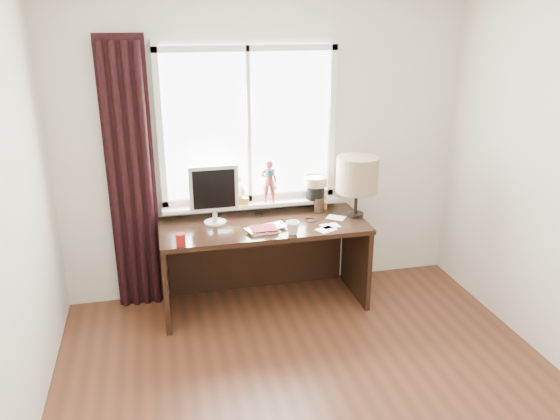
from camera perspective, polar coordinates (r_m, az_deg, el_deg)
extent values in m
cube|color=beige|center=(4.70, -1.51, 6.52)|extent=(3.50, 0.00, 2.60)
imported|color=silver|center=(4.37, -1.41, -1.93)|extent=(0.39, 0.31, 0.03)
imported|color=white|center=(4.28, 1.33, -1.83)|extent=(0.14, 0.14, 0.11)
cylinder|color=maroon|center=(4.13, -10.33, -3.07)|extent=(0.07, 0.07, 0.10)
cube|color=white|center=(4.62, -3.34, 8.79)|extent=(1.40, 0.02, 1.30)
cube|color=silver|center=(4.76, -3.14, 1.32)|extent=(1.50, 0.05, 0.05)
cube|color=silver|center=(4.52, -3.44, 16.53)|extent=(1.50, 0.05, 0.05)
cube|color=silver|center=(4.53, -12.44, 8.14)|extent=(0.05, 0.05, 1.40)
cube|color=silver|center=(4.77, 5.43, 9.09)|extent=(0.05, 0.05, 1.40)
cube|color=silver|center=(4.60, -3.28, 8.73)|extent=(0.03, 0.05, 1.30)
cube|color=silver|center=(4.72, -3.02, 0.68)|extent=(1.52, 0.18, 0.03)
cylinder|color=#5A0200|center=(4.59, -8.47, 1.64)|extent=(0.13, 0.13, 0.23)
cube|color=gold|center=(4.67, -4.34, 1.02)|extent=(0.15, 0.12, 0.06)
sphere|color=beige|center=(4.64, -4.37, 2.13)|extent=(0.13, 0.13, 0.13)
sphere|color=beige|center=(4.61, -4.41, 3.32)|extent=(0.07, 0.07, 0.07)
imported|color=brown|center=(4.66, -1.08, 3.05)|extent=(0.15, 0.12, 0.38)
cylinder|color=#1E4C51|center=(4.63, -1.06, 3.99)|extent=(0.10, 0.10, 0.05)
cylinder|color=black|center=(4.79, 3.70, 1.88)|extent=(0.16, 0.16, 0.12)
cylinder|color=#8C6B4C|center=(4.76, 3.73, 3.03)|extent=(0.20, 0.20, 0.08)
cube|color=black|center=(4.58, -15.27, 3.19)|extent=(0.38, 0.05, 2.25)
cylinder|color=black|center=(4.56, -17.00, 2.63)|extent=(0.06, 0.06, 2.20)
cylinder|color=black|center=(4.56, -15.87, 2.72)|extent=(0.06, 0.06, 2.20)
cylinder|color=black|center=(4.55, -14.75, 2.81)|extent=(0.06, 0.06, 2.20)
cylinder|color=black|center=(4.55, -13.62, 2.90)|extent=(0.06, 0.06, 2.20)
cube|color=black|center=(4.51, -1.73, -1.68)|extent=(1.70, 0.70, 0.04)
cube|color=black|center=(4.59, -11.96, -6.88)|extent=(0.04, 0.64, 0.71)
cube|color=black|center=(4.88, 7.95, -4.94)|extent=(0.04, 0.64, 0.71)
cube|color=black|center=(4.96, -2.46, -4.32)|extent=(1.60, 0.03, 0.71)
cylinder|color=beige|center=(4.54, -6.79, -1.28)|extent=(0.18, 0.18, 0.01)
cylinder|color=beige|center=(4.52, -6.82, -0.60)|extent=(0.04, 0.04, 0.10)
cube|color=beige|center=(4.45, -6.95, 2.24)|extent=(0.40, 0.04, 0.38)
cube|color=black|center=(4.42, -6.91, 2.15)|extent=(0.34, 0.01, 0.32)
cube|color=beige|center=(4.35, -1.87, -2.12)|extent=(0.25, 0.20, 0.02)
cube|color=maroon|center=(4.33, -1.71, -1.96)|extent=(0.21, 0.15, 0.01)
cylinder|color=black|center=(4.77, 4.11, 0.54)|extent=(0.09, 0.09, 0.12)
cylinder|color=black|center=(4.76, 3.92, 1.13)|extent=(0.01, 0.01, 0.22)
cylinder|color=black|center=(4.76, 4.29, 0.91)|extent=(0.01, 0.01, 0.19)
cylinder|color=black|center=(4.76, 4.07, 1.33)|extent=(0.01, 0.01, 0.25)
cylinder|color=black|center=(4.78, 4.28, 0.88)|extent=(0.01, 0.01, 0.17)
cube|color=gold|center=(4.82, 4.35, 0.80)|extent=(0.10, 0.03, 0.13)
cube|color=#996633|center=(4.81, 4.40, 0.75)|extent=(0.07, 0.02, 0.10)
cylinder|color=black|center=(4.71, 7.86, -0.46)|extent=(0.14, 0.14, 0.03)
cylinder|color=black|center=(4.67, 7.93, 0.98)|extent=(0.03, 0.03, 0.22)
cylinder|color=tan|center=(4.60, 8.07, 3.69)|extent=(0.35, 0.35, 0.30)
cube|color=white|center=(4.47, 5.27, -1.66)|extent=(0.17, 0.13, 0.00)
cube|color=white|center=(4.65, 5.87, -0.79)|extent=(0.19, 0.18, 0.00)
cube|color=white|center=(4.39, 4.84, -2.04)|extent=(0.18, 0.16, 0.00)
torus|color=black|center=(4.53, 0.56, -1.22)|extent=(0.15, 0.15, 0.01)
torus|color=black|center=(4.58, 3.23, -1.05)|extent=(0.15, 0.15, 0.01)
torus|color=black|center=(4.69, -2.20, -0.52)|extent=(0.14, 0.14, 0.01)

